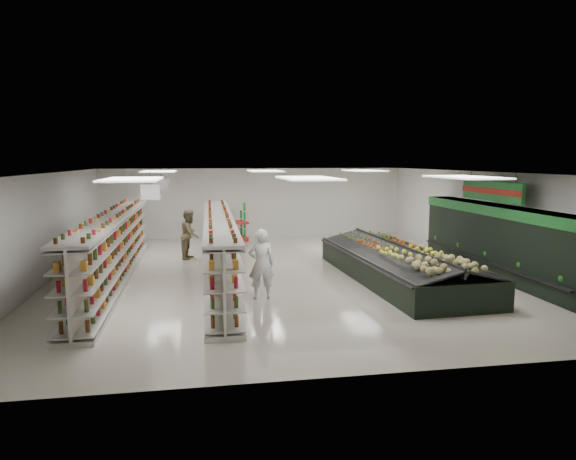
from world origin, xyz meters
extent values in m
plane|color=beige|center=(0.00, 0.00, 0.00)|extent=(16.00, 16.00, 0.00)
cube|color=white|center=(0.00, 0.00, 3.20)|extent=(14.00, 16.00, 0.02)
cube|color=white|center=(0.00, 8.00, 1.60)|extent=(14.00, 0.02, 3.20)
cube|color=white|center=(0.00, -8.00, 1.60)|extent=(14.00, 0.02, 3.20)
cube|color=white|center=(-7.00, 0.00, 1.60)|extent=(0.02, 16.00, 3.20)
cube|color=white|center=(7.00, 0.00, 1.60)|extent=(0.02, 16.00, 3.20)
cube|color=black|center=(6.55, -1.50, 1.10)|extent=(0.80, 8.00, 2.20)
cube|color=#1E712B|center=(6.53, -1.50, 2.05)|extent=(0.85, 8.00, 0.30)
cube|color=black|center=(6.30, -1.50, 0.55)|extent=(0.55, 7.80, 0.15)
cube|color=#BBB8B0|center=(6.40, -1.50, 1.35)|extent=(0.45, 7.70, 0.03)
cube|color=#BBB8B0|center=(6.40, -1.50, 1.65)|extent=(0.45, 7.70, 0.03)
cube|color=white|center=(-3.80, -2.00, 2.75)|extent=(0.50, 0.06, 0.40)
cube|color=#A62113|center=(-3.80, -2.00, 2.75)|extent=(0.52, 0.02, 0.12)
cylinder|color=black|center=(-3.80, -2.00, 3.05)|extent=(0.01, 0.01, 0.50)
cube|color=white|center=(-3.80, 2.00, 2.75)|extent=(0.50, 0.06, 0.40)
cube|color=#A62113|center=(-3.80, 2.00, 2.75)|extent=(0.52, 0.02, 0.12)
cylinder|color=black|center=(-3.80, 2.00, 3.05)|extent=(0.01, 0.01, 0.50)
cube|color=#1E712B|center=(6.25, -1.50, 2.65)|extent=(0.10, 3.20, 0.60)
cube|color=#A62113|center=(6.19, -1.50, 2.65)|extent=(0.03, 3.20, 0.18)
cylinder|color=black|center=(6.25, -2.70, 3.05)|extent=(0.01, 0.01, 0.50)
cylinder|color=black|center=(6.25, -0.30, 3.05)|extent=(0.01, 0.01, 0.50)
cube|color=silver|center=(-5.07, -0.16, 0.06)|extent=(0.93, 11.45, 0.11)
cube|color=silver|center=(-5.07, -0.16, 0.95)|extent=(0.13, 11.44, 1.91)
cube|color=silver|center=(-5.07, -0.16, 1.95)|extent=(0.93, 11.45, 0.08)
cube|color=#BBB8B0|center=(-5.29, -0.16, 0.17)|extent=(0.49, 11.35, 0.03)
cube|color=#BBB8B0|center=(-5.29, -0.16, 0.59)|extent=(0.49, 11.35, 0.03)
cube|color=#BBB8B0|center=(-5.29, -0.16, 1.01)|extent=(0.49, 11.35, 0.03)
cube|color=#BBB8B0|center=(-5.29, -0.16, 1.42)|extent=(0.49, 11.35, 0.03)
cube|color=#BBB8B0|center=(-5.29, -0.16, 1.84)|extent=(0.49, 11.35, 0.03)
cube|color=#BBB8B0|center=(-4.85, -0.16, 0.17)|extent=(0.49, 11.35, 0.03)
cube|color=#BBB8B0|center=(-4.85, -0.16, 0.59)|extent=(0.49, 11.35, 0.03)
cube|color=#BBB8B0|center=(-4.85, -0.16, 1.01)|extent=(0.49, 11.35, 0.03)
cube|color=#BBB8B0|center=(-4.85, -0.16, 1.42)|extent=(0.49, 11.35, 0.03)
cube|color=#BBB8B0|center=(-4.85, -0.16, 1.84)|extent=(0.49, 11.35, 0.03)
cube|color=silver|center=(-1.99, -0.45, 0.06)|extent=(1.03, 11.17, 0.11)
cube|color=silver|center=(-1.99, -0.45, 0.93)|extent=(0.25, 11.16, 1.86)
cube|color=silver|center=(-1.99, -0.45, 1.90)|extent=(1.03, 11.17, 0.07)
cube|color=#BBB8B0|center=(-2.20, -0.45, 0.17)|extent=(0.60, 11.07, 0.03)
cube|color=#BBB8B0|center=(-2.20, -0.45, 0.57)|extent=(0.60, 11.07, 0.03)
cube|color=#BBB8B0|center=(-2.20, -0.45, 0.98)|extent=(0.60, 11.07, 0.03)
cube|color=#BBB8B0|center=(-2.20, -0.45, 1.39)|extent=(0.60, 11.07, 0.03)
cube|color=#BBB8B0|center=(-2.20, -0.45, 1.79)|extent=(0.60, 11.07, 0.03)
cube|color=#BBB8B0|center=(-1.78, -0.45, 0.17)|extent=(0.60, 11.07, 0.03)
cube|color=#BBB8B0|center=(-1.78, -0.45, 0.57)|extent=(0.60, 11.07, 0.03)
cube|color=#BBB8B0|center=(-1.78, -0.45, 0.98)|extent=(0.60, 11.07, 0.03)
cube|color=#BBB8B0|center=(-1.78, -0.45, 1.39)|extent=(0.60, 11.07, 0.03)
cube|color=#BBB8B0|center=(-1.78, -0.45, 1.79)|extent=(0.60, 11.07, 0.03)
cube|color=black|center=(3.30, -1.55, 0.37)|extent=(2.88, 7.53, 0.74)
cube|color=#262626|center=(2.07, -1.60, 0.76)|extent=(0.40, 7.42, 0.06)
cube|color=#262626|center=(4.53, -1.49, 0.76)|extent=(0.40, 7.42, 0.06)
cube|color=black|center=(2.63, -1.58, 0.87)|extent=(1.70, 7.37, 0.38)
cube|color=black|center=(3.96, -1.52, 0.87)|extent=(1.70, 7.37, 0.38)
cube|color=#262626|center=(3.30, -1.55, 0.98)|extent=(0.38, 7.32, 0.27)
cube|color=#A62113|center=(-1.08, 6.77, 0.10)|extent=(1.30, 0.98, 0.20)
cube|color=red|center=(-1.08, 6.77, 0.83)|extent=(1.35, 1.04, 0.10)
imported|color=silver|center=(-1.00, -2.94, 0.92)|extent=(0.70, 0.48, 1.84)
imported|color=#A18163|center=(-2.91, 2.98, 0.90)|extent=(0.76, 0.99, 1.81)
camera|label=1|loc=(-2.53, -15.87, 3.59)|focal=32.00mm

